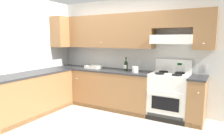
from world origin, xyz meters
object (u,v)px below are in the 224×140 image
(stove, at_px, (169,95))
(bowl, at_px, (93,67))
(wine_bottle, at_px, (126,65))
(paper_towel_roll, at_px, (135,69))

(stove, relative_size, bowl, 3.23)
(wine_bottle, bearing_deg, stove, -1.03)
(stove, distance_m, bowl, 1.93)
(stove, bearing_deg, wine_bottle, 178.97)
(bowl, distance_m, paper_towel_roll, 1.16)
(paper_towel_roll, bearing_deg, wine_bottle, 159.95)
(stove, relative_size, wine_bottle, 3.84)
(stove, distance_m, paper_towel_roll, 0.88)
(wine_bottle, height_order, paper_towel_roll, wine_bottle)
(bowl, bearing_deg, wine_bottle, 0.45)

